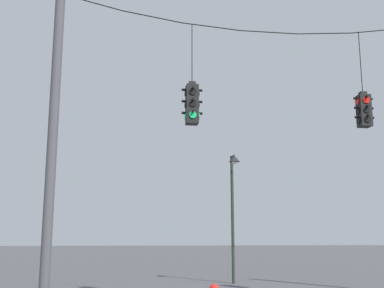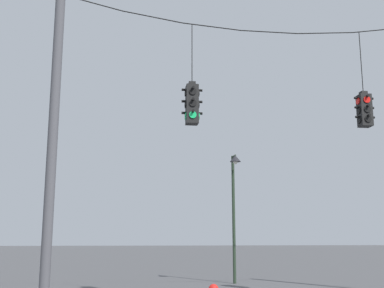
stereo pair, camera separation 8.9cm
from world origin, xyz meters
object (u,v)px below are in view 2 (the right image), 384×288
object	(u,v)px
traffic_light_near_left_pole	(192,104)
traffic_light_near_right_pole	(364,110)
utility_pole_left	(53,135)
street_lamp	(234,191)

from	to	relation	value
traffic_light_near_left_pole	traffic_light_near_right_pole	bearing A→B (deg)	0.00
traffic_light_near_left_pole	utility_pole_left	bearing A→B (deg)	180.00
utility_pole_left	traffic_light_near_left_pole	distance (m)	3.85
utility_pole_left	traffic_light_near_right_pole	distance (m)	8.85
utility_pole_left	traffic_light_near_right_pole	size ratio (longest dim) A/B	3.03
utility_pole_left	traffic_light_near_left_pole	world-z (taller)	utility_pole_left
utility_pole_left	traffic_light_near_left_pole	bearing A→B (deg)	-0.00
traffic_light_near_right_pole	street_lamp	size ratio (longest dim) A/B	0.59
utility_pole_left	street_lamp	distance (m)	8.55
traffic_light_near_right_pole	street_lamp	xyz separation A→B (m)	(-2.63, 5.86, -1.86)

